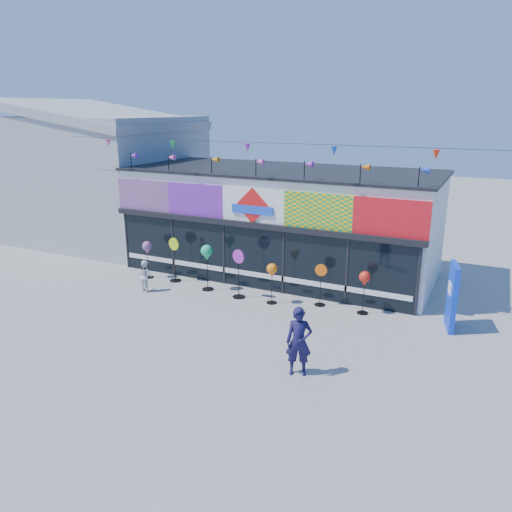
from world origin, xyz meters
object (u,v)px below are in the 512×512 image
Objects in this scene: spinner_1 at (174,258)px; spinner_4 at (272,272)px; spinner_3 at (239,272)px; spinner_6 at (365,280)px; spinner_0 at (147,249)px; adult_man at (299,342)px; child at (145,276)px; blue_sign at (452,297)px; spinner_5 at (321,284)px; spinner_2 at (207,254)px.

spinner_4 is (4.26, -0.44, 0.22)m from spinner_1.
spinner_3 is 1.23× the size of spinner_4.
spinner_0 is at bearing -178.96° from spinner_6.
spinner_6 is 4.53m from adult_man.
adult_man is at bearing 169.26° from child.
blue_sign reaches higher than spinner_1.
spinner_6 is (1.48, -0.06, 0.38)m from spinner_5.
spinner_3 reaches higher than spinner_1.
blue_sign is at bearing 35.18° from adult_man.
spinner_0 is 1.01× the size of spinner_5.
child is at bearing -169.04° from spinner_4.
spinner_0 reaches higher than child.
spinner_6 is (-2.63, -0.01, 0.13)m from blue_sign.
spinner_0 is at bearing -178.28° from spinner_5.
child is (-6.16, -1.44, -0.19)m from spinner_5.
blue_sign reaches higher than spinner_6.
spinner_5 is at bearing 11.10° from spinner_3.
spinner_3 is (4.18, -0.34, -0.25)m from spinner_0.
spinner_1 is 1.22× the size of spinner_4.
spinner_1 is at bearing 126.47° from adult_man.
spinner_0 is at bearing -174.61° from spinner_1.
blue_sign is 9.90m from spinner_1.
spinner_2 is at bearing -176.86° from spinner_6.
spinner_5 is at bearing 82.06° from adult_man.
spinner_5 is at bearing 5.00° from spinner_2.
spinner_0 is at bearing 176.51° from spinner_4.
spinner_1 is 1.50× the size of child.
spinner_5 is 1.01× the size of spinner_6.
blue_sign is 1.40× the size of spinner_5.
child is at bearing -151.56° from spinner_2.
spinner_2 is 0.98× the size of spinner_3.
adult_man is at bearing -137.83° from blue_sign.
spinner_1 is 1.18× the size of spinner_5.
adult_man is (3.79, -4.00, -0.04)m from spinner_3.
spinner_5 reaches higher than child.
spinner_0 is 2.80m from spinner_2.
spinner_5 is (2.80, 0.55, -0.15)m from spinner_3.
spinner_3 is at bearing -152.44° from child.
adult_man is (0.99, -4.55, 0.12)m from spinner_5.
child is at bearing -105.25° from spinner_1.
spinner_4 is 0.99× the size of spinner_6.
spinner_2 is 2.66m from spinner_4.
spinner_4 is at bearing 0.38° from spinner_3.
spinner_2 reaches higher than spinner_0.
spinner_4 is at bearing -170.85° from spinner_6.
blue_sign is 5.48m from adult_man.
spinner_2 is 1.48× the size of child.
blue_sign reaches higher than spinner_3.
spinner_4 reaches higher than child.
adult_man reaches higher than spinner_6.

